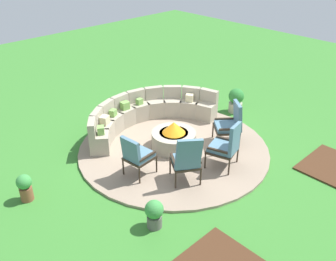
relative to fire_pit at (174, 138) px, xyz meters
name	(u,v)px	position (x,y,z in m)	size (l,w,h in m)	color
ground_plane	(174,149)	(0.00, 0.00, -0.33)	(24.00, 24.00, 0.00)	#387A2D
patio_circle	(174,148)	(0.00, 0.00, -0.30)	(4.64, 4.64, 0.06)	gray
fire_pit	(174,138)	(0.00, 0.00, 0.00)	(1.08, 1.08, 0.70)	#9E937F
curved_stone_bench	(146,114)	(0.27, 1.35, 0.06)	(3.73, 1.86, 0.83)	#9E937F
lounge_chair_front_left	(137,154)	(-1.37, -0.27, 0.26)	(0.65, 0.58, 0.99)	#2D2319
lounge_chair_front_right	(187,159)	(-0.79, -1.17, 0.31)	(0.78, 0.79, 1.14)	#2D2319
lounge_chair_back_left	(227,145)	(0.27, -1.38, 0.29)	(0.78, 0.78, 1.12)	#2D2319
lounge_chair_back_right	(231,123)	(1.15, -0.81, 0.29)	(0.84, 0.85, 1.10)	#2D2319
potted_plant_0	(25,186)	(-3.46, 0.69, 0.00)	(0.30, 0.30, 0.59)	brown
potted_plant_1	(236,100)	(2.79, 0.23, 0.05)	(0.45, 0.45, 0.72)	#A89E8E
potted_plant_2	(154,213)	(-2.12, -1.65, -0.01)	(0.35, 0.35, 0.57)	#605B56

